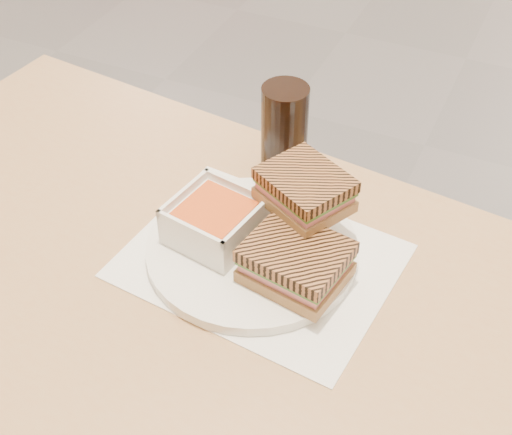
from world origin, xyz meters
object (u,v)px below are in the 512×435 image
at_px(plate, 252,249).
at_px(panini_lower, 296,262).
at_px(cola_glass, 284,132).
at_px(main_table, 204,353).
at_px(soup_bowl, 215,222).

xyz_separation_m(plate, panini_lower, (0.07, -0.03, 0.03)).
bearing_deg(panini_lower, cola_glass, 116.76).
distance_m(panini_lower, cola_glass, 0.24).
xyz_separation_m(main_table, plate, (0.03, 0.10, 0.12)).
height_order(plate, panini_lower, panini_lower).
distance_m(plate, soup_bowl, 0.06).
bearing_deg(panini_lower, plate, 158.27).
xyz_separation_m(plate, soup_bowl, (-0.05, -0.00, 0.03)).
relative_size(main_table, panini_lower, 9.34).
xyz_separation_m(main_table, panini_lower, (0.10, 0.07, 0.16)).
distance_m(main_table, cola_glass, 0.34).
bearing_deg(plate, panini_lower, -21.73).
relative_size(soup_bowl, panini_lower, 0.91).
relative_size(panini_lower, cola_glass, 0.92).
relative_size(main_table, plate, 4.47).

